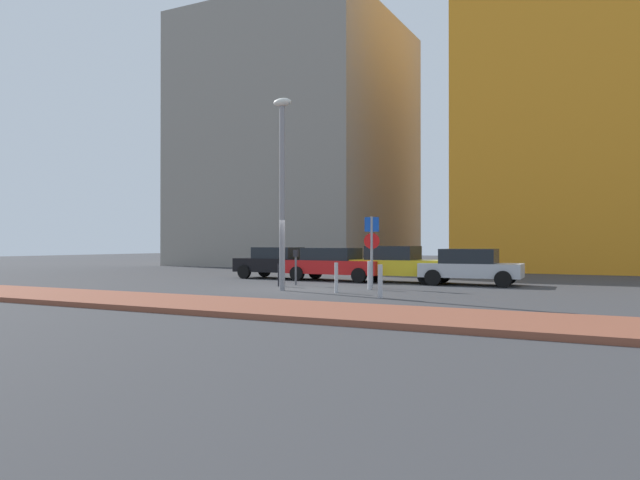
{
  "coord_description": "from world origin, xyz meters",
  "views": [
    {
      "loc": [
        10.72,
        -19.01,
        1.68
      ],
      "look_at": [
        -0.81,
        3.25,
        1.82
      ],
      "focal_mm": 33.43,
      "sensor_mm": 36.0,
      "label": 1
    }
  ],
  "objects_px": {
    "parked_car_black": "(280,262)",
    "parked_car_silver": "(470,266)",
    "parking_sign_post": "(372,243)",
    "traffic_bollard_edge": "(380,281)",
    "parking_meter": "(296,262)",
    "parked_car_yellow": "(397,264)",
    "traffic_bollard_far": "(370,275)",
    "traffic_bollard_mid": "(280,275)",
    "traffic_bollard_near": "(336,278)",
    "street_lamp": "(282,177)",
    "parked_car_red": "(335,264)"
  },
  "relations": [
    {
      "from": "traffic_bollard_mid",
      "to": "traffic_bollard_near",
      "type": "bearing_deg",
      "value": -27.11
    },
    {
      "from": "street_lamp",
      "to": "parked_car_silver",
      "type": "bearing_deg",
      "value": 47.75
    },
    {
      "from": "parking_sign_post",
      "to": "traffic_bollard_mid",
      "type": "height_order",
      "value": "parking_sign_post"
    },
    {
      "from": "traffic_bollard_near",
      "to": "parked_car_yellow",
      "type": "bearing_deg",
      "value": 90.17
    },
    {
      "from": "parked_car_yellow",
      "to": "street_lamp",
      "type": "relative_size",
      "value": 0.63
    },
    {
      "from": "parking_meter",
      "to": "traffic_bollard_mid",
      "type": "xyz_separation_m",
      "value": [
        -0.2,
        -0.9,
        -0.48
      ]
    },
    {
      "from": "street_lamp",
      "to": "traffic_bollard_far",
      "type": "height_order",
      "value": "street_lamp"
    },
    {
      "from": "parked_car_yellow",
      "to": "traffic_bollard_far",
      "type": "xyz_separation_m",
      "value": [
        0.47,
        -4.21,
        -0.28
      ]
    },
    {
      "from": "parked_car_silver",
      "to": "parked_car_black",
      "type": "bearing_deg",
      "value": 178.18
    },
    {
      "from": "parking_meter",
      "to": "parked_car_silver",
      "type": "bearing_deg",
      "value": 27.37
    },
    {
      "from": "traffic_bollard_near",
      "to": "traffic_bollard_edge",
      "type": "relative_size",
      "value": 1.0
    },
    {
      "from": "parked_car_red",
      "to": "traffic_bollard_near",
      "type": "xyz_separation_m",
      "value": [
        2.88,
        -5.77,
        -0.26
      ]
    },
    {
      "from": "traffic_bollard_mid",
      "to": "parking_meter",
      "type": "bearing_deg",
      "value": 77.47
    },
    {
      "from": "traffic_bollard_mid",
      "to": "traffic_bollard_far",
      "type": "height_order",
      "value": "traffic_bollard_far"
    },
    {
      "from": "parked_car_silver",
      "to": "parking_sign_post",
      "type": "distance_m",
      "value": 4.42
    },
    {
      "from": "parked_car_yellow",
      "to": "traffic_bollard_edge",
      "type": "height_order",
      "value": "parked_car_yellow"
    },
    {
      "from": "traffic_bollard_edge",
      "to": "parking_sign_post",
      "type": "bearing_deg",
      "value": 115.92
    },
    {
      "from": "parking_meter",
      "to": "traffic_bollard_near",
      "type": "bearing_deg",
      "value": -40.09
    },
    {
      "from": "parked_car_red",
      "to": "parked_car_silver",
      "type": "distance_m",
      "value": 6.06
    },
    {
      "from": "parking_sign_post",
      "to": "parking_meter",
      "type": "bearing_deg",
      "value": -178.26
    },
    {
      "from": "parking_sign_post",
      "to": "traffic_bollard_near",
      "type": "distance_m",
      "value": 2.92
    },
    {
      "from": "parking_meter",
      "to": "traffic_bollard_near",
      "type": "xyz_separation_m",
      "value": [
        3.05,
        -2.56,
        -0.41
      ]
    },
    {
      "from": "parked_car_silver",
      "to": "parking_meter",
      "type": "bearing_deg",
      "value": -152.63
    },
    {
      "from": "street_lamp",
      "to": "traffic_bollard_mid",
      "type": "xyz_separation_m",
      "value": [
        -1.13,
        1.7,
        -3.6
      ]
    },
    {
      "from": "parked_car_black",
      "to": "parked_car_silver",
      "type": "xyz_separation_m",
      "value": [
        9.12,
        -0.29,
        -0.0
      ]
    },
    {
      "from": "parked_car_black",
      "to": "parking_sign_post",
      "type": "bearing_deg",
      "value": -29.06
    },
    {
      "from": "parked_car_red",
      "to": "traffic_bollard_edge",
      "type": "distance_m",
      "value": 8.47
    },
    {
      "from": "parked_car_black",
      "to": "parked_car_silver",
      "type": "relative_size",
      "value": 1.06
    },
    {
      "from": "street_lamp",
      "to": "traffic_bollard_edge",
      "type": "height_order",
      "value": "street_lamp"
    },
    {
      "from": "parked_car_yellow",
      "to": "parking_sign_post",
      "type": "relative_size",
      "value": 1.6
    },
    {
      "from": "parking_meter",
      "to": "traffic_bollard_far",
      "type": "distance_m",
      "value": 3.6
    },
    {
      "from": "parking_sign_post",
      "to": "parking_meter",
      "type": "distance_m",
      "value": 3.34
    },
    {
      "from": "parked_car_silver",
      "to": "parked_car_yellow",
      "type": "bearing_deg",
      "value": 175.31
    },
    {
      "from": "parked_car_yellow",
      "to": "traffic_bollard_near",
      "type": "bearing_deg",
      "value": -89.83
    },
    {
      "from": "parked_car_silver",
      "to": "traffic_bollard_edge",
      "type": "relative_size",
      "value": 3.93
    },
    {
      "from": "traffic_bollard_near",
      "to": "parking_sign_post",
      "type": "bearing_deg",
      "value": 85.69
    },
    {
      "from": "parking_meter",
      "to": "traffic_bollard_edge",
      "type": "bearing_deg",
      "value": -35.93
    },
    {
      "from": "parked_car_yellow",
      "to": "parked_car_red",
      "type": "bearing_deg",
      "value": -174.4
    },
    {
      "from": "parked_car_red",
      "to": "parked_car_silver",
      "type": "xyz_separation_m",
      "value": [
        6.06,
        0.02,
        -0.01
      ]
    },
    {
      "from": "traffic_bollard_near",
      "to": "street_lamp",
      "type": "bearing_deg",
      "value": -178.89
    },
    {
      "from": "traffic_bollard_near",
      "to": "traffic_bollard_edge",
      "type": "xyz_separation_m",
      "value": [
        2.04,
        -1.12,
        0.0
      ]
    },
    {
      "from": "parked_car_black",
      "to": "street_lamp",
      "type": "distance_m",
      "value": 7.92
    },
    {
      "from": "parked_car_red",
      "to": "street_lamp",
      "type": "distance_m",
      "value": 6.71
    },
    {
      "from": "parked_car_black",
      "to": "traffic_bollard_mid",
      "type": "xyz_separation_m",
      "value": [
        2.7,
        -4.42,
        -0.33
      ]
    },
    {
      "from": "parked_car_yellow",
      "to": "traffic_bollard_edge",
      "type": "xyz_separation_m",
      "value": [
        2.06,
        -7.17,
        -0.28
      ]
    },
    {
      "from": "parked_car_black",
      "to": "parking_meter",
      "type": "height_order",
      "value": "parked_car_black"
    },
    {
      "from": "parked_car_red",
      "to": "parking_meter",
      "type": "relative_size",
      "value": 3.23
    },
    {
      "from": "parking_sign_post",
      "to": "traffic_bollard_edge",
      "type": "height_order",
      "value": "parking_sign_post"
    },
    {
      "from": "parked_car_yellow",
      "to": "traffic_bollard_mid",
      "type": "bearing_deg",
      "value": -126.35
    },
    {
      "from": "parked_car_black",
      "to": "parking_meter",
      "type": "xyz_separation_m",
      "value": [
        2.9,
        -3.51,
        0.15
      ]
    }
  ]
}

